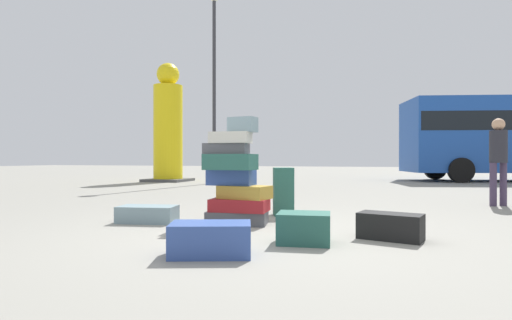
{
  "coord_description": "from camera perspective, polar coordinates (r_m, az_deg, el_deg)",
  "views": [
    {
      "loc": [
        1.39,
        -4.56,
        0.87
      ],
      "look_at": [
        -0.39,
        1.46,
        0.85
      ],
      "focal_mm": 28.76,
      "sensor_mm": 36.0,
      "label": 1
    }
  ],
  "objects": [
    {
      "name": "suitcase_slate_foreground_far",
      "position": [
        5.82,
        -14.84,
        -7.29
      ],
      "size": [
        0.83,
        0.53,
        0.23
      ],
      "primitive_type": "cube",
      "rotation": [
        0.0,
        0.0,
        0.16
      ],
      "color": "gray",
      "rests_on": "ground"
    },
    {
      "name": "suitcase_teal_foreground_near",
      "position": [
        4.29,
        6.68,
        -9.37
      ],
      "size": [
        0.57,
        0.47,
        0.31
      ],
      "primitive_type": "cube",
      "rotation": [
        0.0,
        0.0,
        0.11
      ],
      "color": "#26594C",
      "rests_on": "ground"
    },
    {
      "name": "suitcase_black_left_side",
      "position": [
        4.69,
        18.17,
        -8.76
      ],
      "size": [
        0.72,
        0.5,
        0.28
      ],
      "primitive_type": "cube",
      "rotation": [
        0.0,
        0.0,
        -0.28
      ],
      "color": "black",
      "rests_on": "ground"
    },
    {
      "name": "yellow_dummy_statue",
      "position": [
        16.03,
        -12.13,
        4.3
      ],
      "size": [
        1.54,
        1.54,
        4.51
      ],
      "color": "yellow",
      "rests_on": "ground"
    },
    {
      "name": "ground_plane",
      "position": [
        4.84,
        -0.43,
        -10.15
      ],
      "size": [
        80.0,
        80.0,
        0.0
      ],
      "primitive_type": "plane",
      "color": "gray"
    },
    {
      "name": "suitcase_tower",
      "position": [
        5.46,
        -2.85,
        -2.96
      ],
      "size": [
        0.91,
        0.61,
        1.42
      ],
      "color": "#4C4C51",
      "rests_on": "ground"
    },
    {
      "name": "person_bearded_onlooker",
      "position": [
        8.74,
        30.64,
        0.75
      ],
      "size": [
        0.31,
        0.3,
        1.61
      ],
      "rotation": [
        0.0,
        0.0,
        -2.63
      ],
      "color": "#3F334C",
      "rests_on": "ground"
    },
    {
      "name": "suitcase_navy_upright_blue",
      "position": [
        3.76,
        -6.33,
        -10.89
      ],
      "size": [
        0.81,
        0.61,
        0.29
      ],
      "primitive_type": "cube",
      "rotation": [
        0.0,
        0.0,
        0.31
      ],
      "color": "#334F99",
      "rests_on": "ground"
    },
    {
      "name": "suitcase_maroon_behind_tower",
      "position": [
        6.78,
        -1.95,
        -6.07
      ],
      "size": [
        0.71,
        0.54,
        0.26
      ],
      "primitive_type": "cube",
      "rotation": [
        0.0,
        0.0,
        -0.22
      ],
      "color": "maroon",
      "rests_on": "ground"
    },
    {
      "name": "suitcase_teal_white_trunk",
      "position": [
        6.29,
        3.82,
        -4.4
      ],
      "size": [
        0.38,
        0.4,
        0.73
      ],
      "primitive_type": "cube",
      "rotation": [
        0.0,
        0.0,
        0.33
      ],
      "color": "#26594C",
      "rests_on": "ground"
    },
    {
      "name": "lamp_post",
      "position": [
        14.79,
        -5.84,
        13.73
      ],
      "size": [
        0.36,
        0.36,
        6.72
      ],
      "color": "#333338",
      "rests_on": "ground"
    }
  ]
}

